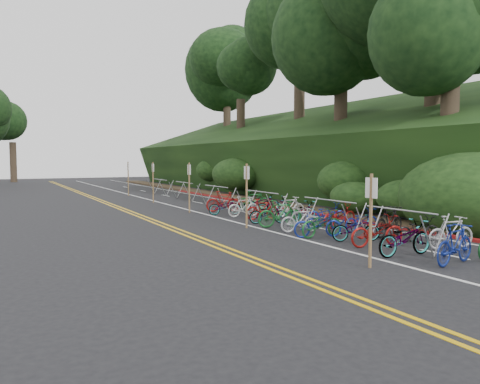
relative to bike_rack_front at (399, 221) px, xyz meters
The scene contains 11 objects.
ground 2.79m from the bike_rack_front, 159.49° to the left, with size 120.00×120.00×0.00m, color black.
road_markings 11.22m from the bike_rack_front, 99.55° to the left, with size 7.47×80.00×0.01m.
red_curb 13.35m from the bike_rack_front, 76.05° to the left, with size 0.25×28.00×0.10m, color maroon.
embankment 22.61m from the bike_rack_front, 62.33° to the left, with size 14.30×48.14×9.11m.
tree_cluster 26.04m from the bike_rack_front, 72.44° to the left, with size 31.77×53.47×17.16m.
bike_rack_front is the anchor object (origin of this frame).
bike_racks_rest 13.94m from the bike_rack_front, 87.90° to the left, with size 1.14×23.00×1.17m.
signpost_near 2.77m from the bike_rack_front, 150.87° to the right, with size 0.08×0.40×2.32m.
signposts_rest 15.06m from the bike_rack_front, 97.21° to the left, with size 0.08×18.40×2.50m.
bike_front 3.04m from the bike_rack_front, 104.60° to the left, with size 1.73×0.60×0.91m, color navy.
bike_valet 4.58m from the bike_rack_front, 83.39° to the left, with size 3.30×15.52×1.09m.
Camera 1 is at (-8.01, -10.81, 2.66)m, focal length 35.00 mm.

